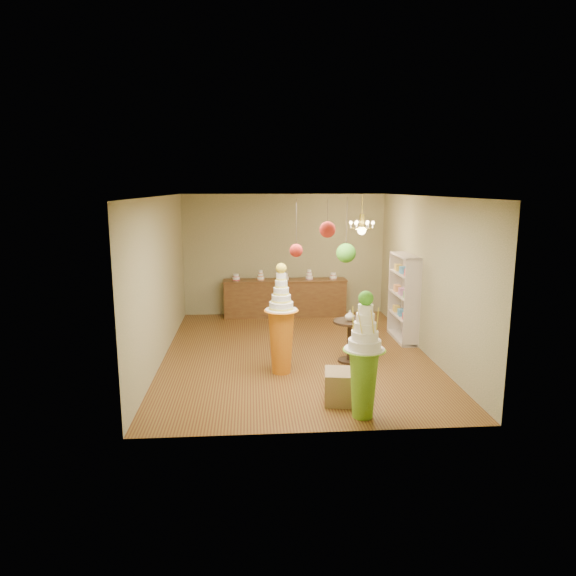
{
  "coord_description": "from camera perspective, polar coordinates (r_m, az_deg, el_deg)",
  "views": [
    {
      "loc": [
        -0.84,
        -9.44,
        3.16
      ],
      "look_at": [
        -0.15,
        0.0,
        1.3
      ],
      "focal_mm": 32.0,
      "sensor_mm": 36.0,
      "label": 1
    }
  ],
  "objects": [
    {
      "name": "wall_left",
      "position": [
        9.73,
        -13.97,
        0.98
      ],
      "size": [
        0.04,
        6.5,
        3.0
      ],
      "primitive_type": "cube",
      "color": "gray",
      "rests_on": "ground"
    },
    {
      "name": "round_table",
      "position": [
        9.48,
        6.84,
        -5.23
      ],
      "size": [
        0.71,
        0.71,
        0.78
      ],
      "rotation": [
        0.0,
        0.0,
        -0.19
      ],
      "color": "black",
      "rests_on": "floor"
    },
    {
      "name": "wall_right",
      "position": [
        10.16,
        15.06,
        1.34
      ],
      "size": [
        0.04,
        6.5,
        3.0
      ],
      "primitive_type": "cube",
      "color": "gray",
      "rests_on": "ground"
    },
    {
      "name": "pom_red_left",
      "position": [
        7.07,
        4.41,
        6.5
      ],
      "size": [
        0.22,
        0.22,
        0.52
      ],
      "color": "#382F28",
      "rests_on": "ceiling"
    },
    {
      "name": "pedestal_orange",
      "position": [
        8.8,
        -0.75,
        -4.88
      ],
      "size": [
        0.57,
        0.57,
        1.92
      ],
      "rotation": [
        0.0,
        0.0,
        -0.06
      ],
      "color": "orange",
      "rests_on": "floor"
    },
    {
      "name": "ceiling",
      "position": [
        9.48,
        0.89,
        10.16
      ],
      "size": [
        6.5,
        6.5,
        0.0
      ],
      "primitive_type": "plane",
      "rotation": [
        3.14,
        0.0,
        0.0
      ],
      "color": "white",
      "rests_on": "ground"
    },
    {
      "name": "pom_green_mid",
      "position": [
        8.59,
        6.47,
        3.88
      ],
      "size": [
        0.33,
        0.33,
        1.08
      ],
      "color": "#382F28",
      "rests_on": "ceiling"
    },
    {
      "name": "shelving_unit",
      "position": [
        10.96,
        12.74,
        -1.03
      ],
      "size": [
        0.33,
        1.2,
        1.8
      ],
      "color": "beige",
      "rests_on": "floor"
    },
    {
      "name": "floor",
      "position": [
        10.0,
        0.84,
        -7.3
      ],
      "size": [
        6.5,
        6.5,
        0.0
      ],
      "primitive_type": "plane",
      "color": "brown",
      "rests_on": "ground"
    },
    {
      "name": "burlap_riser",
      "position": [
        7.83,
        6.07,
        -10.83
      ],
      "size": [
        0.6,
        0.6,
        0.48
      ],
      "primitive_type": "cube",
      "rotation": [
        0.0,
        0.0,
        -0.15
      ],
      "color": "#90754E",
      "rests_on": "floor"
    },
    {
      "name": "pedestal_green",
      "position": [
        7.21,
        8.43,
        -8.61
      ],
      "size": [
        0.56,
        0.56,
        1.8
      ],
      "rotation": [
        0.0,
        0.0,
        -0.01
      ],
      "color": "#7ABD2A",
      "rests_on": "floor"
    },
    {
      "name": "pom_red_right",
      "position": [
        7.41,
        0.91,
        4.2
      ],
      "size": [
        0.19,
        0.19,
        0.83
      ],
      "color": "#382F28",
      "rests_on": "ceiling"
    },
    {
      "name": "chandelier",
      "position": [
        11.13,
        8.19,
        6.6
      ],
      "size": [
        0.66,
        0.66,
        0.85
      ],
      "rotation": [
        0.0,
        0.0,
        -0.25
      ],
      "color": "#F1DC55",
      "rests_on": "ceiling"
    },
    {
      "name": "sideboard",
      "position": [
        12.73,
        -0.34,
        -1.02
      ],
      "size": [
        3.04,
        0.54,
        1.16
      ],
      "color": "brown",
      "rests_on": "floor"
    },
    {
      "name": "wall_front",
      "position": [
        6.47,
        3.42,
        -3.77
      ],
      "size": [
        5.0,
        0.04,
        3.0
      ],
      "primitive_type": "cube",
      "color": "gray",
      "rests_on": "ground"
    },
    {
      "name": "wall_back",
      "position": [
        12.83,
        -0.43,
        3.71
      ],
      "size": [
        5.0,
        0.04,
        3.0
      ],
      "primitive_type": "cube",
      "color": "gray",
      "rests_on": "ground"
    },
    {
      "name": "vase",
      "position": [
        9.38,
        6.9,
        -3.05
      ],
      "size": [
        0.22,
        0.22,
        0.19
      ],
      "primitive_type": "imported",
      "rotation": [
        0.0,
        0.0,
        0.22
      ],
      "color": "beige",
      "rests_on": "round_table"
    }
  ]
}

